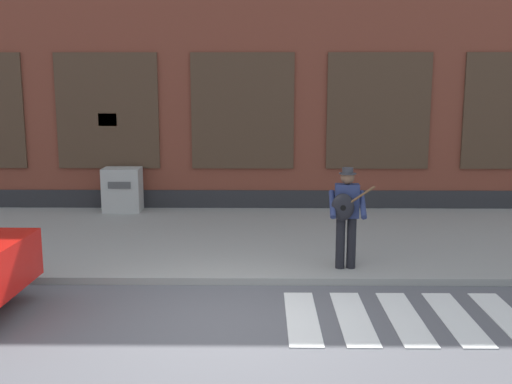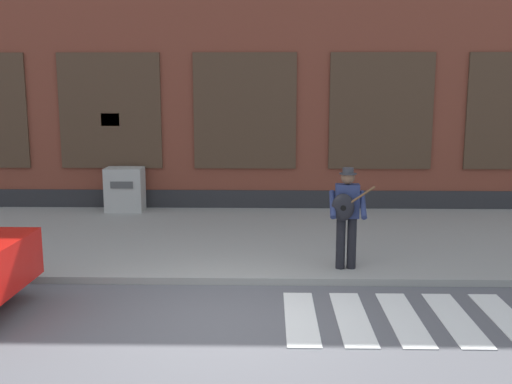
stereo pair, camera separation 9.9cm
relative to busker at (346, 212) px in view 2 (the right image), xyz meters
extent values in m
plane|color=#56565B|center=(-1.82, -2.07, -1.06)|extent=(160.00, 160.00, 0.00)
cube|color=gray|center=(-1.82, 2.18, -1.00)|extent=(28.00, 5.43, 0.11)
cube|color=brown|center=(-1.82, 6.90, 2.38)|extent=(28.00, 4.00, 6.87)
cube|color=#28282B|center=(-1.82, 4.88, -0.78)|extent=(28.00, 0.04, 0.55)
cube|color=#473323|center=(-5.04, 4.87, 1.40)|extent=(2.44, 0.06, 2.73)
cube|color=black|center=(-5.04, 4.86, 1.40)|extent=(2.32, 0.03, 2.61)
cube|color=#473323|center=(-1.82, 4.87, 1.40)|extent=(2.44, 0.06, 2.73)
cube|color=black|center=(-1.82, 4.86, 1.40)|extent=(2.32, 0.03, 2.61)
cube|color=#473323|center=(1.39, 4.87, 1.40)|extent=(2.44, 0.06, 2.73)
cube|color=black|center=(1.39, 4.86, 1.40)|extent=(2.32, 0.03, 2.61)
cube|color=yellow|center=(-5.04, 4.85, 1.20)|extent=(0.44, 0.02, 0.30)
cube|color=silver|center=(-0.81, -1.83, -1.05)|extent=(0.42, 1.90, 0.01)
cube|color=silver|center=(-0.13, -1.83, -1.05)|extent=(0.42, 1.90, 0.01)
cube|color=silver|center=(0.55, -1.83, -1.05)|extent=(0.42, 1.90, 0.01)
cube|color=silver|center=(1.24, -1.83, -1.05)|extent=(0.42, 1.90, 0.01)
cube|color=silver|center=(1.92, -1.83, -1.05)|extent=(0.42, 1.90, 0.01)
cube|color=silver|center=(-4.63, -1.29, -0.32)|extent=(0.06, 0.24, 0.12)
cylinder|color=black|center=(0.10, 0.03, -0.52)|extent=(0.15, 0.15, 0.85)
cylinder|color=black|center=(-0.08, 0.02, -0.52)|extent=(0.15, 0.15, 0.85)
cube|color=navy|center=(0.01, 0.04, 0.17)|extent=(0.39, 0.24, 0.54)
sphere|color=brown|center=(0.01, 0.04, 0.56)|extent=(0.22, 0.22, 0.22)
cylinder|color=#333338|center=(0.01, 0.04, 0.62)|extent=(0.27, 0.28, 0.02)
cylinder|color=#333338|center=(0.01, 0.04, 0.67)|extent=(0.18, 0.18, 0.09)
cylinder|color=navy|center=(0.25, -0.07, 0.13)|extent=(0.11, 0.51, 0.39)
cylinder|color=navy|center=(-0.23, -0.05, 0.13)|extent=(0.11, 0.51, 0.39)
ellipsoid|color=black|center=(-0.08, -0.14, 0.11)|extent=(0.36, 0.14, 0.44)
cylinder|color=black|center=(-0.08, -0.20, 0.11)|extent=(0.09, 0.01, 0.09)
cylinder|color=brown|center=(0.18, -0.17, 0.29)|extent=(0.47, 0.06, 0.34)
cube|color=#ADADA8|center=(-4.65, 4.45, -0.43)|extent=(0.88, 0.58, 1.04)
cube|color=#4C4C4C|center=(-4.65, 4.15, -0.27)|extent=(0.53, 0.02, 0.16)
camera|label=1|loc=(-1.34, -9.41, 2.00)|focal=42.00mm
camera|label=2|loc=(-1.24, -9.41, 2.00)|focal=42.00mm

